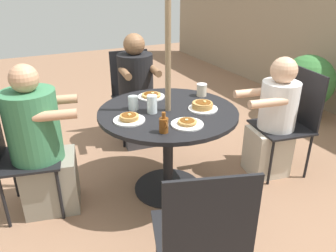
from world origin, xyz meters
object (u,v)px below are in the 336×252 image
object	(u,v)px
diner_north	(137,95)
drinking_glass_a	(133,103)
patio_table	(168,125)
patio_chair_north	(133,90)
patio_chair_east	(14,150)
coffee_cup	(202,90)
pancake_plate_a	(187,123)
syrup_bottle	(164,125)
drinking_glass_b	(152,104)
pancake_plate_b	(203,106)
diner_west	(273,123)
potted_shrub	(307,84)
diner_east	(41,148)
pancake_plate_d	(151,96)
patio_chair_south	(202,236)
patio_chair_west	(292,117)

from	to	relation	value
diner_north	drinking_glass_a	world-z (taller)	diner_north
drinking_glass_a	patio_table	bearing A→B (deg)	59.46
patio_chair_north	patio_chair_east	world-z (taller)	same
coffee_cup	pancake_plate_a	bearing A→B (deg)	-40.54
syrup_bottle	drinking_glass_a	bearing A→B (deg)	-175.63
patio_chair_north	syrup_bottle	distance (m)	1.56
drinking_glass_a	drinking_glass_b	world-z (taller)	drinking_glass_b
diner_north	pancake_plate_b	size ratio (longest dim) A/B	5.07
diner_west	drinking_glass_b	world-z (taller)	diner_west
patio_chair_east	diner_west	bearing A→B (deg)	91.10
diner_north	potted_shrub	xyz separation A→B (m)	(0.31, 2.18, -0.08)
diner_east	pancake_plate_a	size ratio (longest dim) A/B	5.02
pancake_plate_d	potted_shrub	world-z (taller)	potted_shrub
patio_chair_east	patio_chair_south	world-z (taller)	same
syrup_bottle	drinking_glass_b	xyz separation A→B (m)	(-0.35, 0.07, 0.01)
pancake_plate_a	syrup_bottle	world-z (taller)	syrup_bottle
pancake_plate_d	pancake_plate_b	bearing A→B (deg)	30.03
patio_table	patio_chair_west	distance (m)	1.17
pancake_plate_d	potted_shrub	xyz separation A→B (m)	(-0.34, 2.29, -0.30)
diner_north	syrup_bottle	size ratio (longest dim) A/B	8.11
patio_chair_east	patio_chair_north	bearing A→B (deg)	138.00
pancake_plate_d	syrup_bottle	xyz separation A→B (m)	(0.68, -0.20, 0.04)
patio_chair_east	pancake_plate_a	world-z (taller)	patio_chair_east
patio_chair_east	syrup_bottle	size ratio (longest dim) A/B	6.58
patio_chair_south	drinking_glass_b	size ratio (longest dim) A/B	6.86
diner_west	patio_chair_north	bearing A→B (deg)	42.18
coffee_cup	drinking_glass_a	bearing A→B (deg)	-86.76
pancake_plate_a	patio_table	bearing A→B (deg)	179.71
syrup_bottle	drinking_glass_a	distance (m)	0.49
patio_chair_south	patio_table	bearing A→B (deg)	90.00
diner_west	pancake_plate_b	xyz separation A→B (m)	(-0.06, -0.71, 0.26)
patio_chair_west	potted_shrub	size ratio (longest dim) A/B	1.18
diner_west	coffee_cup	size ratio (longest dim) A/B	10.18
diner_north	drinking_glass_b	world-z (taller)	diner_north
coffee_cup	pancake_plate_d	bearing A→B (deg)	-110.60
diner_east	drinking_glass_a	bearing A→B (deg)	96.85
patio_table	patio_chair_east	bearing A→B (deg)	-102.18
coffee_cup	syrup_bottle	bearing A→B (deg)	-49.71
patio_chair_east	drinking_glass_a	bearing A→B (deg)	95.46
diner_east	pancake_plate_a	distance (m)	1.11
coffee_cup	patio_chair_south	bearing A→B (deg)	-30.82
patio_chair_south	diner_west	size ratio (longest dim) A/B	0.87
pancake_plate_b	drinking_glass_a	distance (m)	0.55
patio_chair_north	pancake_plate_a	xyz separation A→B (m)	(1.47, -0.13, 0.21)
patio_table	drinking_glass_b	size ratio (longest dim) A/B	7.90
coffee_cup	potted_shrub	world-z (taller)	coffee_cup
pancake_plate_b	potted_shrub	bearing A→B (deg)	110.76
syrup_bottle	potted_shrub	xyz separation A→B (m)	(-1.01, 2.49, -0.34)
syrup_bottle	drinking_glass_b	bearing A→B (deg)	169.09
syrup_bottle	pancake_plate_b	bearing A→B (deg)	117.97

